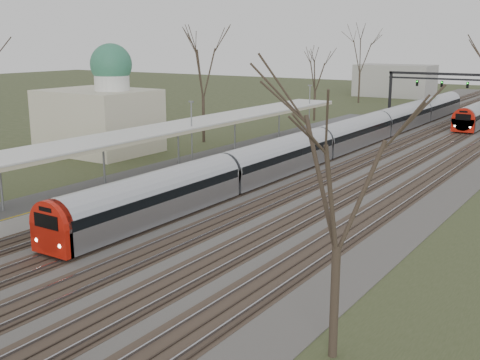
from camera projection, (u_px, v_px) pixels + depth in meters
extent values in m
cube|color=#474442|center=(382.00, 148.00, 60.07)|extent=(24.00, 160.00, 0.10)
cube|color=#4C3828|center=(327.00, 142.00, 63.27)|extent=(2.60, 160.00, 0.06)
cube|color=gray|center=(321.00, 141.00, 63.63)|extent=(0.07, 160.00, 0.12)
cube|color=gray|center=(334.00, 142.00, 62.87)|extent=(0.07, 160.00, 0.12)
cube|color=#4C3828|center=(359.00, 145.00, 61.40)|extent=(2.60, 160.00, 0.06)
cube|color=gray|center=(352.00, 144.00, 61.76)|extent=(0.07, 160.00, 0.12)
cube|color=gray|center=(365.00, 145.00, 61.00)|extent=(0.07, 160.00, 0.12)
cube|color=#4C3828|center=(392.00, 148.00, 59.53)|extent=(2.60, 160.00, 0.06)
cube|color=gray|center=(385.00, 147.00, 59.90)|extent=(0.07, 160.00, 0.12)
cube|color=gray|center=(399.00, 148.00, 59.13)|extent=(0.07, 160.00, 0.12)
cube|color=#4C3828|center=(427.00, 152.00, 57.66)|extent=(2.60, 160.00, 0.06)
cube|color=gray|center=(420.00, 151.00, 58.03)|extent=(0.07, 160.00, 0.12)
cube|color=gray|center=(435.00, 152.00, 57.26)|extent=(0.07, 160.00, 0.12)
cube|color=#4C3828|center=(465.00, 156.00, 55.79)|extent=(2.60, 160.00, 0.06)
cube|color=gray|center=(457.00, 154.00, 56.16)|extent=(0.07, 160.00, 0.12)
cube|color=gray|center=(473.00, 156.00, 55.39)|extent=(0.07, 160.00, 0.12)
cube|color=#9E9B93|center=(205.00, 163.00, 50.55)|extent=(3.50, 69.00, 1.00)
cylinder|color=slate|center=(1.00, 186.00, 34.22)|extent=(0.14, 0.14, 3.00)
cylinder|color=slate|center=(104.00, 162.00, 40.73)|extent=(0.14, 0.14, 3.00)
cylinder|color=slate|center=(178.00, 145.00, 47.25)|extent=(0.14, 0.14, 3.00)
cylinder|color=slate|center=(235.00, 133.00, 53.76)|extent=(0.14, 0.14, 3.00)
cylinder|color=slate|center=(279.00, 122.00, 60.27)|extent=(0.14, 0.14, 3.00)
cube|color=silver|center=(170.00, 127.00, 46.08)|extent=(4.10, 50.00, 0.12)
cube|color=#C0B895|center=(170.00, 130.00, 46.12)|extent=(4.10, 50.00, 0.25)
cube|color=beige|center=(99.00, 121.00, 57.30)|extent=(10.00, 8.00, 6.00)
cylinder|color=silver|center=(112.00, 78.00, 55.28)|extent=(3.20, 3.20, 2.50)
sphere|color=#286547|center=(111.00, 64.00, 55.00)|extent=(3.80, 3.80, 3.80)
cube|color=black|center=(390.00, 92.00, 89.17)|extent=(0.35, 0.35, 6.00)
cube|color=black|center=(463.00, 75.00, 83.03)|extent=(21.00, 0.35, 0.35)
cube|color=black|center=(463.00, 80.00, 83.19)|extent=(21.00, 0.25, 0.25)
cube|color=black|center=(417.00, 83.00, 86.53)|extent=(0.32, 0.22, 0.85)
sphere|color=#0CFF19|center=(417.00, 81.00, 86.35)|extent=(0.16, 0.16, 0.16)
cube|color=black|center=(442.00, 84.00, 84.66)|extent=(0.32, 0.22, 0.85)
sphere|color=#0CFF19|center=(442.00, 82.00, 84.49)|extent=(0.16, 0.16, 0.16)
cube|color=black|center=(468.00, 85.00, 82.79)|extent=(0.32, 0.22, 0.85)
sphere|color=#0CFF19|center=(468.00, 83.00, 82.62)|extent=(0.16, 0.16, 0.16)
cylinder|color=#2D231C|center=(203.00, 119.00, 62.90)|extent=(0.30, 0.30, 4.95)
cylinder|color=#2D231C|center=(334.00, 303.00, 20.11)|extent=(0.30, 0.30, 4.05)
cube|color=#A7AAB1|center=(353.00, 137.00, 59.88)|extent=(2.55, 75.00, 1.60)
cylinder|color=#A7AAB1|center=(353.00, 131.00, 59.73)|extent=(2.60, 74.70, 2.60)
cube|color=black|center=(353.00, 130.00, 59.71)|extent=(2.62, 74.40, 0.55)
cube|color=#B5160A|center=(52.00, 240.00, 29.44)|extent=(2.55, 0.50, 1.50)
cylinder|color=#B5160A|center=(52.00, 226.00, 29.32)|extent=(2.60, 0.60, 2.60)
cube|color=black|center=(47.00, 221.00, 29.03)|extent=(1.70, 0.12, 0.70)
sphere|color=white|center=(37.00, 240.00, 29.75)|extent=(0.22, 0.22, 0.22)
sphere|color=white|center=(60.00, 246.00, 28.84)|extent=(0.22, 0.22, 0.22)
cube|color=black|center=(353.00, 147.00, 60.09)|extent=(1.80, 74.00, 0.35)
cube|color=#B5160A|center=(463.00, 126.00, 68.54)|extent=(2.55, 0.50, 1.50)
cylinder|color=#B5160A|center=(464.00, 119.00, 68.42)|extent=(2.60, 0.60, 2.60)
cube|color=black|center=(463.00, 117.00, 68.13)|extent=(1.70, 0.12, 0.70)
sphere|color=white|center=(455.00, 126.00, 68.85)|extent=(0.22, 0.22, 0.22)
sphere|color=white|center=(470.00, 127.00, 67.95)|extent=(0.22, 0.22, 0.22)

